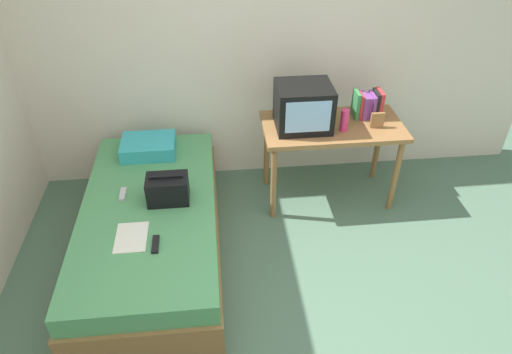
# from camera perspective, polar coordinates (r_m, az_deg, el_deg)

# --- Properties ---
(ground_plane) EXTENTS (8.00, 8.00, 0.00)m
(ground_plane) POSITION_cam_1_polar(r_m,az_deg,el_deg) (3.23, 2.95, -19.31)
(ground_plane) COLOR #4C6B56
(wall_back) EXTENTS (5.20, 0.10, 2.60)m
(wall_back) POSITION_cam_1_polar(r_m,az_deg,el_deg) (4.05, -0.73, 16.62)
(wall_back) COLOR beige
(wall_back) RESTS_ON ground
(bed) EXTENTS (1.00, 2.00, 0.50)m
(bed) POSITION_cam_1_polar(r_m,az_deg,el_deg) (3.64, -12.61, -6.41)
(bed) COLOR olive
(bed) RESTS_ON ground
(desk) EXTENTS (1.16, 0.60, 0.74)m
(desk) POSITION_cam_1_polar(r_m,az_deg,el_deg) (3.96, 9.30, 5.20)
(desk) COLOR olive
(desk) RESTS_ON ground
(tv) EXTENTS (0.44, 0.39, 0.36)m
(tv) POSITION_cam_1_polar(r_m,az_deg,el_deg) (3.77, 5.85, 8.60)
(tv) COLOR black
(tv) RESTS_ON desk
(water_bottle) EXTENTS (0.07, 0.07, 0.18)m
(water_bottle) POSITION_cam_1_polar(r_m,az_deg,el_deg) (3.80, 10.81, 6.85)
(water_bottle) COLOR #E53372
(water_bottle) RESTS_ON desk
(book_row) EXTENTS (0.23, 0.17, 0.23)m
(book_row) POSITION_cam_1_polar(r_m,az_deg,el_deg) (4.05, 13.52, 8.63)
(book_row) COLOR #337F47
(book_row) RESTS_ON desk
(picture_frame) EXTENTS (0.11, 0.02, 0.13)m
(picture_frame) POSITION_cam_1_polar(r_m,az_deg,el_deg) (3.91, 14.67, 6.76)
(picture_frame) COLOR olive
(picture_frame) RESTS_ON desk
(pillow) EXTENTS (0.44, 0.34, 0.12)m
(pillow) POSITION_cam_1_polar(r_m,az_deg,el_deg) (4.02, -13.05, 3.67)
(pillow) COLOR #33A8B7
(pillow) RESTS_ON bed
(handbag) EXTENTS (0.30, 0.20, 0.22)m
(handbag) POSITION_cam_1_polar(r_m,az_deg,el_deg) (3.43, -10.78, -1.47)
(handbag) COLOR black
(handbag) RESTS_ON bed
(magazine) EXTENTS (0.21, 0.29, 0.01)m
(magazine) POSITION_cam_1_polar(r_m,az_deg,el_deg) (3.24, -15.06, -7.16)
(magazine) COLOR white
(magazine) RESTS_ON bed
(remote_dark) EXTENTS (0.04, 0.16, 0.02)m
(remote_dark) POSITION_cam_1_polar(r_m,az_deg,el_deg) (3.14, -12.24, -8.07)
(remote_dark) COLOR black
(remote_dark) RESTS_ON bed
(remote_silver) EXTENTS (0.04, 0.14, 0.02)m
(remote_silver) POSITION_cam_1_polar(r_m,az_deg,el_deg) (3.61, -16.03, -2.03)
(remote_silver) COLOR #B7B7BC
(remote_silver) RESTS_ON bed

